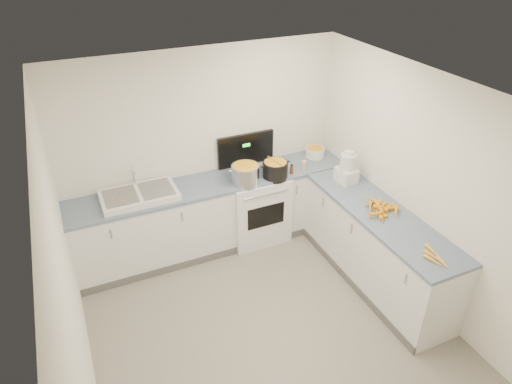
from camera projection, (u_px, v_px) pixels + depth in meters
name	position (u px, v px, depth m)	size (l,w,h in m)	color
floor	(273.00, 335.00, 4.71)	(3.50, 4.00, 0.00)	gray
ceiling	(280.00, 104.00, 3.42)	(3.50, 4.00, 0.00)	white
wall_back	(204.00, 149.00, 5.63)	(3.50, 2.50, 0.00)	white
wall_left	(69.00, 295.00, 3.45)	(4.00, 2.50, 0.00)	white
wall_right	(428.00, 196.00, 4.69)	(4.00, 2.50, 0.00)	white
counter_back	(215.00, 214.00, 5.80)	(3.50, 0.62, 0.94)	white
counter_right	(376.00, 247.00, 5.22)	(0.62, 2.20, 0.94)	white
stove	(255.00, 205.00, 5.98)	(0.76, 0.65, 1.36)	white
sink	(139.00, 195.00, 5.22)	(0.86, 0.52, 0.31)	white
steel_pot	(245.00, 175.00, 5.49)	(0.34, 0.34, 0.25)	silver
black_pot	(275.00, 170.00, 5.63)	(0.31, 0.31, 0.22)	black
wooden_spoon	(275.00, 161.00, 5.57)	(0.01, 0.01, 0.33)	#AD7A47
mixing_bowl	(315.00, 152.00, 6.12)	(0.26, 0.26, 0.12)	white
extract_bottle	(292.00, 170.00, 5.71)	(0.04, 0.04, 0.11)	#593319
spice_jar	(304.00, 165.00, 5.82)	(0.06, 0.06, 0.10)	#E5B266
food_processor	(347.00, 169.00, 5.47)	(0.22, 0.26, 0.41)	white
carrot_pile	(382.00, 209.00, 4.98)	(0.43, 0.49, 0.09)	#F5A61E
peeled_carrots	(435.00, 257.00, 4.29)	(0.17, 0.36, 0.04)	yellow
peelings	(121.00, 197.00, 5.11)	(0.23, 0.29, 0.01)	tan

